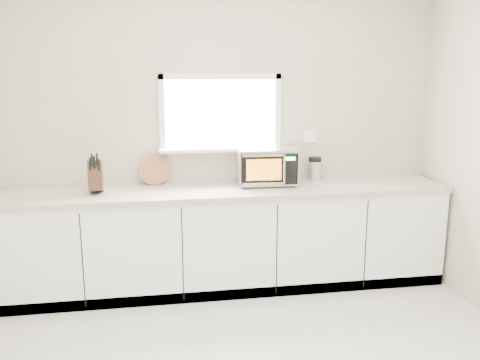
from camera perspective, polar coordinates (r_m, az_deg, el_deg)
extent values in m
cube|color=beige|center=(4.66, -2.20, 5.09)|extent=(4.00, 0.02, 2.70)
cube|color=white|center=(4.62, -2.20, 7.52)|extent=(1.00, 0.02, 0.60)
cube|color=white|center=(4.60, -2.06, 3.48)|extent=(1.12, 0.16, 0.03)
cube|color=white|center=(4.59, -2.21, 11.55)|extent=(1.10, 0.04, 0.05)
cube|color=white|center=(4.65, -2.14, 3.51)|extent=(1.10, 0.04, 0.05)
cube|color=white|center=(4.57, -8.77, 7.33)|extent=(0.05, 0.04, 0.70)
cube|color=white|center=(4.70, 4.24, 7.58)|extent=(0.05, 0.04, 0.70)
cube|color=white|center=(4.83, 7.91, 4.89)|extent=(0.12, 0.01, 0.12)
cube|color=white|center=(4.58, -1.63, -6.76)|extent=(3.92, 0.60, 0.88)
cube|color=beige|center=(4.44, -1.65, -1.20)|extent=(3.92, 0.64, 0.04)
cylinder|color=black|center=(4.44, 0.46, -0.82)|extent=(0.02, 0.02, 0.02)
cylinder|color=black|center=(4.74, 0.01, 0.05)|extent=(0.02, 0.02, 0.02)
cylinder|color=black|center=(4.51, 5.95, -0.67)|extent=(0.02, 0.02, 0.02)
cylinder|color=black|center=(4.81, 5.16, 0.18)|extent=(0.02, 0.02, 0.02)
cube|color=#B3B5BB|center=(4.59, 2.93, 1.68)|extent=(0.54, 0.42, 0.31)
cube|color=black|center=(4.39, 3.35, 1.18)|extent=(0.50, 0.04, 0.27)
cube|color=orange|center=(4.38, 2.70, 1.15)|extent=(0.31, 0.02, 0.19)
cylinder|color=silver|center=(4.39, 5.01, 1.15)|extent=(0.02, 0.02, 0.24)
cube|color=black|center=(4.42, 5.61, 1.22)|extent=(0.12, 0.01, 0.27)
cube|color=#19FF33|center=(4.40, 5.65, 2.39)|extent=(0.09, 0.01, 0.03)
cube|color=silver|center=(4.56, 2.95, 3.65)|extent=(0.54, 0.42, 0.01)
cube|color=#422617|center=(4.41, -15.90, 0.41)|extent=(0.12, 0.24, 0.29)
cube|color=black|center=(4.34, -16.49, 1.75)|extent=(0.02, 0.05, 0.10)
cube|color=black|center=(4.33, -16.05, 1.91)|extent=(0.02, 0.05, 0.10)
cube|color=black|center=(4.34, -15.59, 1.64)|extent=(0.02, 0.05, 0.10)
cube|color=black|center=(4.33, -16.29, 2.20)|extent=(0.02, 0.05, 0.10)
cube|color=black|center=(4.33, -15.77, 2.22)|extent=(0.02, 0.05, 0.10)
cylinder|color=#A76C40|center=(4.61, -9.61, 1.17)|extent=(0.28, 0.07, 0.28)
cylinder|color=#B3B5BB|center=(4.81, 8.38, 1.06)|extent=(0.14, 0.14, 0.18)
cylinder|color=black|center=(4.79, 8.42, 2.33)|extent=(0.14, 0.14, 0.04)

